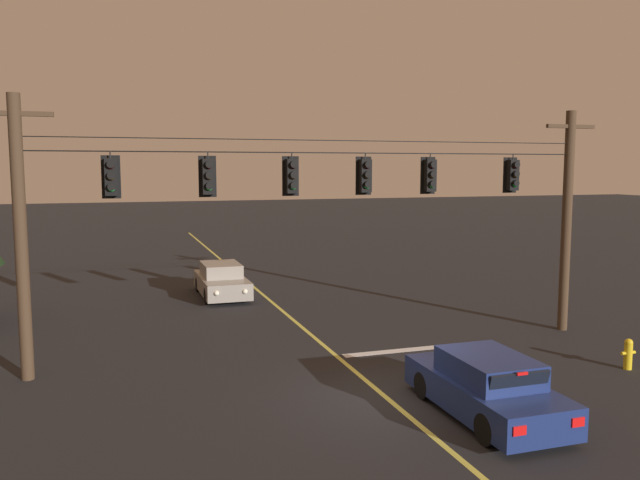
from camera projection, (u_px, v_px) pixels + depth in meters
ground_plane at (386, 397)px, 15.18m from camera, size 180.00×180.00×0.00m
lane_centre_stripe at (280, 309)px, 24.66m from camera, size 0.14×60.00×0.01m
stop_bar_paint at (398, 351)px, 19.00m from camera, size 3.40×0.36×0.01m
signal_span_assembly at (331, 225)px, 18.56m from camera, size 18.19×0.32×7.21m
traffic_light_leftmost at (111, 177)px, 16.54m from camera, size 0.48×0.41×1.22m
traffic_light_left_inner at (208, 176)px, 17.31m from camera, size 0.48×0.41×1.22m
traffic_light_centre at (292, 176)px, 18.03m from camera, size 0.48×0.41×1.22m
traffic_light_right_inner at (365, 176)px, 18.71m from camera, size 0.48×0.41×1.22m
traffic_light_rightmost at (430, 175)px, 19.36m from camera, size 0.48×0.41×1.22m
traffic_light_far_right at (513, 175)px, 20.25m from camera, size 0.48×0.41×1.22m
car_waiting_near_lane at (486, 387)px, 13.97m from camera, size 1.80×4.33×1.39m
car_oncoming_lead at (222, 281)px, 26.99m from camera, size 1.80×4.42×1.39m
fire_hydrant at (628, 353)px, 17.24m from camera, size 0.44×0.22×0.84m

